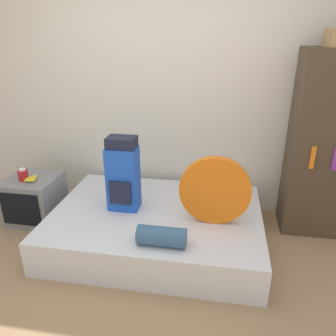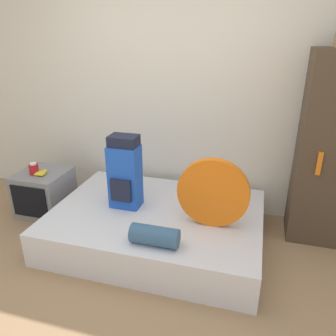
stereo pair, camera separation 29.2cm
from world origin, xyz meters
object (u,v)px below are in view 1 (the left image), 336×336
(backpack, at_px, (123,175))
(tent_bag, at_px, (215,191))
(television, at_px, (35,199))
(bookshelf, at_px, (329,147))
(sleeping_roll, at_px, (162,236))
(canister, at_px, (23,175))

(backpack, xyz_separation_m, tent_bag, (0.86, -0.12, -0.03))
(television, relative_size, bookshelf, 0.30)
(television, height_order, bookshelf, bookshelf)
(sleeping_roll, distance_m, bookshelf, 1.84)
(sleeping_roll, distance_m, canister, 1.71)
(canister, xyz_separation_m, bookshelf, (3.02, 0.38, 0.35))
(sleeping_roll, bearing_deg, tent_bag, 46.87)
(backpack, height_order, television, backpack)
(television, xyz_separation_m, canister, (-0.05, -0.05, 0.30))
(bookshelf, bearing_deg, sleeping_roll, -144.30)
(backpack, xyz_separation_m, canister, (-1.11, 0.12, -0.13))
(sleeping_roll, bearing_deg, canister, 157.63)
(backpack, relative_size, television, 1.33)
(tent_bag, distance_m, television, 1.98)
(sleeping_roll, bearing_deg, backpack, 131.10)
(backpack, bearing_deg, bookshelf, 14.70)
(backpack, distance_m, tent_bag, 0.86)
(canister, bearing_deg, television, 48.12)
(tent_bag, height_order, sleeping_roll, tent_bag)
(tent_bag, relative_size, canister, 4.90)
(canister, height_order, bookshelf, bookshelf)
(bookshelf, bearing_deg, canister, -172.75)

